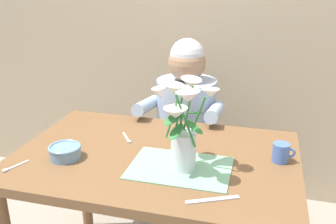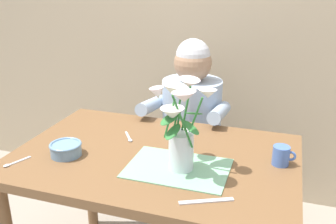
{
  "view_description": "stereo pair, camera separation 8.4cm",
  "coord_description": "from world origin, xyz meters",
  "px_view_note": "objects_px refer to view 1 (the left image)",
  "views": [
    {
      "loc": [
        0.42,
        -1.37,
        1.47
      ],
      "look_at": [
        0.04,
        0.05,
        0.92
      ],
      "focal_mm": 39.96,
      "sensor_mm": 36.0,
      "label": 1
    },
    {
      "loc": [
        0.5,
        -1.35,
        1.47
      ],
      "look_at": [
        0.04,
        0.05,
        0.92
      ],
      "focal_mm": 39.96,
      "sensor_mm": 36.0,
      "label": 2
    }
  ],
  "objects_px": {
    "dinner_knife": "(213,200)",
    "ceramic_mug": "(281,153)",
    "flower_vase": "(183,125)",
    "ceramic_bowl": "(65,151)",
    "seated_person": "(185,135)"
  },
  "relations": [
    {
      "from": "flower_vase",
      "to": "ceramic_bowl",
      "type": "xyz_separation_m",
      "value": [
        -0.49,
        -0.03,
        -0.16
      ]
    },
    {
      "from": "ceramic_bowl",
      "to": "flower_vase",
      "type": "bearing_deg",
      "value": 4.02
    },
    {
      "from": "ceramic_mug",
      "to": "dinner_knife",
      "type": "bearing_deg",
      "value": -122.98
    },
    {
      "from": "dinner_knife",
      "to": "ceramic_mug",
      "type": "distance_m",
      "value": 0.42
    },
    {
      "from": "ceramic_bowl",
      "to": "ceramic_mug",
      "type": "relative_size",
      "value": 1.46
    },
    {
      "from": "dinner_knife",
      "to": "ceramic_mug",
      "type": "xyz_separation_m",
      "value": [
        0.23,
        0.35,
        0.04
      ]
    },
    {
      "from": "flower_vase",
      "to": "ceramic_mug",
      "type": "distance_m",
      "value": 0.44
    },
    {
      "from": "dinner_knife",
      "to": "ceramic_mug",
      "type": "height_order",
      "value": "ceramic_mug"
    },
    {
      "from": "seated_person",
      "to": "ceramic_bowl",
      "type": "bearing_deg",
      "value": -116.19
    },
    {
      "from": "dinner_knife",
      "to": "ceramic_mug",
      "type": "relative_size",
      "value": 2.04
    },
    {
      "from": "seated_person",
      "to": "ceramic_mug",
      "type": "height_order",
      "value": "seated_person"
    },
    {
      "from": "seated_person",
      "to": "ceramic_bowl",
      "type": "height_order",
      "value": "seated_person"
    },
    {
      "from": "ceramic_bowl",
      "to": "dinner_knife",
      "type": "height_order",
      "value": "ceramic_bowl"
    },
    {
      "from": "flower_vase",
      "to": "ceramic_mug",
      "type": "height_order",
      "value": "flower_vase"
    },
    {
      "from": "seated_person",
      "to": "ceramic_bowl",
      "type": "xyz_separation_m",
      "value": [
        -0.35,
        -0.74,
        0.21
      ]
    }
  ]
}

